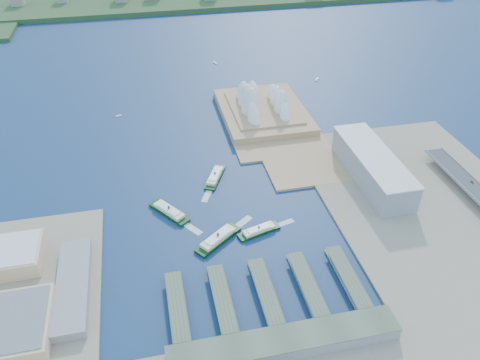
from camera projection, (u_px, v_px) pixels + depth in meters
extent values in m
plane|color=#0F2247|center=(235.00, 245.00, 505.47)|extent=(3000.00, 3000.00, 0.00)
cube|color=gray|center=(460.00, 242.00, 506.86)|extent=(240.00, 500.00, 3.00)
cube|color=tan|center=(268.00, 121.00, 729.37)|extent=(135.00, 220.00, 3.00)
cube|color=#2D4926|center=(161.00, 0.00, 1278.48)|extent=(2200.00, 260.00, 12.00)
cube|color=gray|center=(372.00, 167.00, 590.91)|extent=(45.00, 155.00, 35.00)
cube|color=gray|center=(285.00, 343.00, 395.86)|extent=(200.00, 28.00, 12.00)
imported|color=slate|center=(472.00, 182.00, 572.46)|extent=(1.98, 4.87, 1.41)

